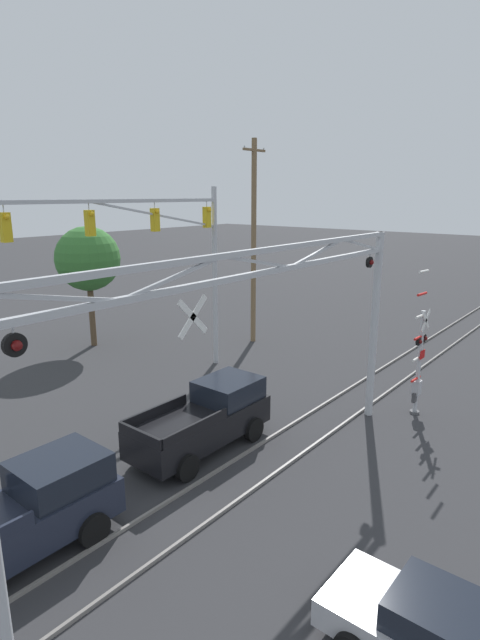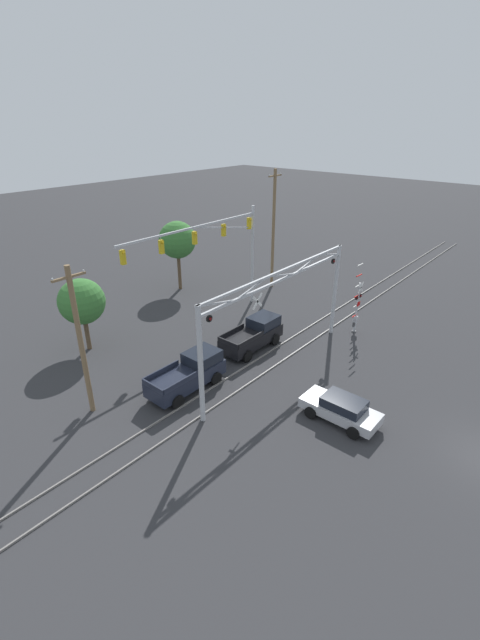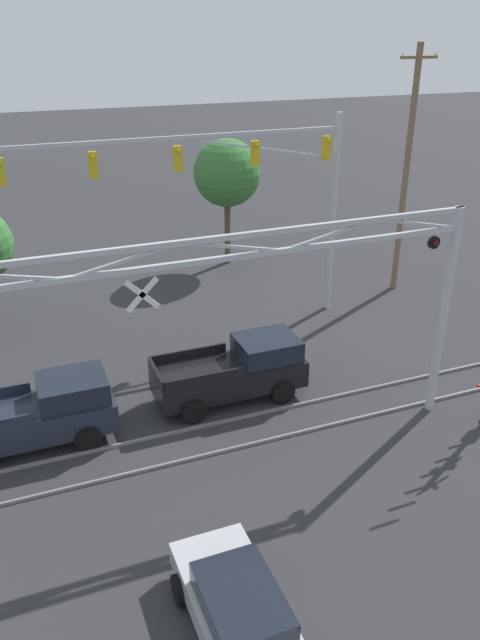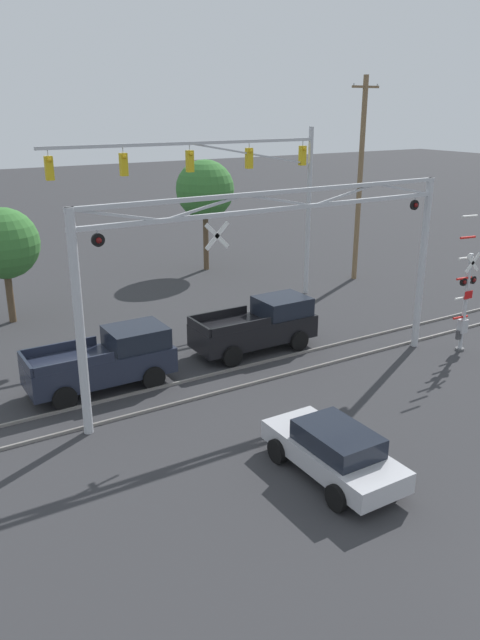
# 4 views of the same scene
# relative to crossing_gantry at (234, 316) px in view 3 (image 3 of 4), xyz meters

# --- Properties ---
(rail_track_near) EXTENTS (80.00, 0.08, 0.10)m
(rail_track_near) POSITION_rel_crossing_gantry_xyz_m (0.01, 0.28, -4.56)
(rail_track_near) COLOR gray
(rail_track_near) RESTS_ON ground_plane
(rail_track_far) EXTENTS (80.00, 0.08, 0.10)m
(rail_track_far) POSITION_rel_crossing_gantry_xyz_m (0.01, 1.72, -4.56)
(rail_track_far) COLOR gray
(rail_track_far) RESTS_ON ground_plane
(crossing_gantry) EXTENTS (14.23, 0.30, 6.88)m
(crossing_gantry) POSITION_rel_crossing_gantry_xyz_m (0.00, 0.00, 0.00)
(crossing_gantry) COLOR #B7BABF
(crossing_gantry) RESTS_ON ground_plane
(traffic_signal_span) EXTENTS (13.55, 0.39, 8.50)m
(traffic_signal_span) POSITION_rel_crossing_gantry_xyz_m (3.95, 8.54, 1.52)
(traffic_signal_span) COLOR #B7BABF
(traffic_signal_span) RESTS_ON ground_plane
(pickup_truck_lead) EXTENTS (5.10, 2.14, 2.05)m
(pickup_truck_lead) POSITION_rel_crossing_gantry_xyz_m (1.25, 3.06, -3.58)
(pickup_truck_lead) COLOR black
(pickup_truck_lead) RESTS_ON ground_plane
(pickup_truck_following) EXTENTS (5.10, 2.14, 2.05)m
(pickup_truck_following) POSITION_rel_crossing_gantry_xyz_m (-5.28, 2.80, -3.58)
(pickup_truck_following) COLOR #1E2333
(pickup_truck_following) RESTS_ON ground_plane
(sedan_waiting) EXTENTS (2.03, 4.28, 1.45)m
(sedan_waiting) POSITION_rel_crossing_gantry_xyz_m (-2.08, -5.72, -3.84)
(sedan_waiting) COLOR #B7B7BC
(sedan_waiting) RESTS_ON ground_plane
(utility_pole_right) EXTENTS (1.80, 0.28, 10.99)m
(utility_pole_right) POSITION_rel_crossing_gantry_xyz_m (11.95, 9.44, 1.04)
(utility_pole_right) COLOR brown
(utility_pole_right) RESTS_ON ground_plane
(background_tree_far_left_verge) EXTENTS (3.43, 3.43, 6.53)m
(background_tree_far_left_verge) POSITION_rel_crossing_gantry_xyz_m (5.68, 15.76, 0.18)
(background_tree_far_left_verge) COLOR brown
(background_tree_far_left_verge) RESTS_ON ground_plane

